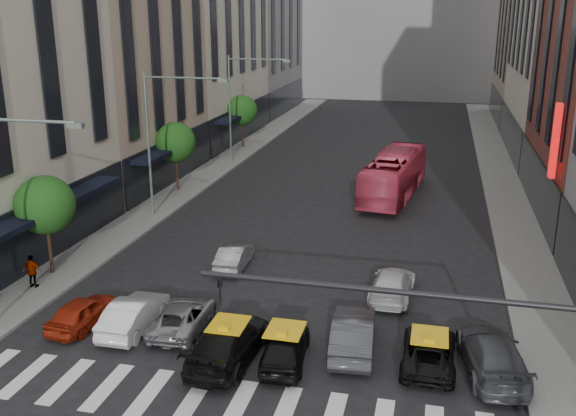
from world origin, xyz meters
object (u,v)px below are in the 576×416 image
Objects in this scene: taxi_left at (229,342)px; taxi_center at (285,346)px; bus at (394,175)px; streetlamp_mid at (162,126)px; car_white_front at (134,314)px; streetlamp_far at (240,95)px; car_red at (83,312)px; pedestrian_far at (32,271)px.

taxi_left is 1.31× the size of taxi_center.
taxi_left is 24.49m from bus.
streetlamp_mid is 15.98m from car_white_front.
bus is (2.15, 23.77, 0.91)m from taxi_center.
streetlamp_far is at bearing -21.98° from bus.
bus reaches higher than taxi_left.
car_white_front is at bearing -71.29° from streetlamp_mid.
car_white_front is 1.07× the size of taxi_center.
streetlamp_mid is 19.09m from taxi_left.
streetlamp_far reaches higher than car_white_front.
car_red is 2.21m from car_white_front.
streetlamp_mid is 2.30× the size of taxi_center.
taxi_left reaches higher than car_white_front.
car_white_front is 6.87m from pedestrian_far.
pedestrian_far is at bearing 60.19° from bus.
streetlamp_far is at bearing -81.39° from car_white_front.
car_red is at bearing 144.35° from pedestrian_far.
streetlamp_far is 31.09m from car_red.
bus is at bearing -96.47° from taxi_left.
car_white_front is 4.83m from taxi_left.
streetlamp_far is 2.42× the size of car_red.
taxi_center is (2.08, 0.33, -0.08)m from taxi_left.
pedestrian_far is (-1.56, -11.82, -4.95)m from streetlamp_mid.
taxi_center is (11.52, -31.44, -5.24)m from streetlamp_far.
taxi_center is 13.58m from pedestrian_far.
taxi_center is 2.44× the size of pedestrian_far.
streetlamp_far is at bearing -79.13° from car_red.
bus is 7.04× the size of pedestrian_far.
streetlamp_far reaches higher than taxi_center.
taxi_center is (11.52, -15.44, -5.24)m from streetlamp_mid.
bus is 25.27m from pedestrian_far.
car_red is 0.95× the size of taxi_center.
bus is at bearing -111.79° from car_white_front.
streetlamp_far reaches higher than bus.
streetlamp_mid is at bearing -100.41° from pedestrian_far.
taxi_center is at bearing 161.64° from pedestrian_far.
taxi_left reaches higher than car_red.
taxi_center is (8.88, -0.92, 0.03)m from car_red.
streetlamp_mid is 5.61× the size of pedestrian_far.
streetlamp_mid is at bearing -71.77° from car_white_front.
car_white_front is at bearing -14.89° from taxi_center.
car_white_front is 6.78m from taxi_center.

